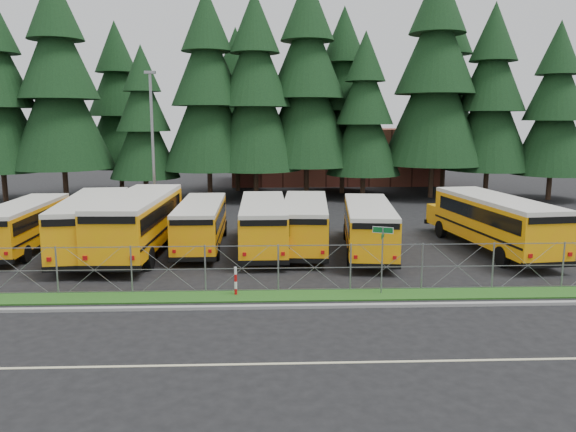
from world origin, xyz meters
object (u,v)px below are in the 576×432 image
(bus_2, at_px, (141,224))
(bus_5, at_px, (305,225))
(bus_4, at_px, (263,226))
(light_standard, at_px, (153,143))
(bus_6, at_px, (368,228))
(striped_bollard, at_px, (236,281))
(bus_3, at_px, (202,225))
(bus_east, at_px, (491,224))
(bus_0, at_px, (26,226))
(street_sign, at_px, (382,246))
(bus_1, at_px, (94,226))

(bus_2, relative_size, bus_5, 1.17)
(bus_4, distance_m, light_standard, 11.37)
(bus_6, height_order, striped_bollard, bus_6)
(bus_3, height_order, bus_east, bus_east)
(bus_3, distance_m, bus_6, 9.12)
(bus_0, bearing_deg, bus_3, -0.25)
(bus_3, xyz_separation_m, striped_bollard, (2.32, -8.69, -0.69))
(bus_3, height_order, light_standard, light_standard)
(bus_6, bearing_deg, bus_4, 177.39)
(bus_6, xyz_separation_m, striped_bollard, (-6.68, -7.15, -0.74))
(bus_6, bearing_deg, bus_5, 166.92)
(street_sign, xyz_separation_m, light_standard, (-12.12, 15.77, 3.47))
(bus_0, relative_size, bus_4, 0.96)
(bus_1, bearing_deg, street_sign, -35.67)
(bus_4, height_order, bus_5, bus_4)
(bus_3, distance_m, light_standard, 9.06)
(bus_4, bearing_deg, bus_3, 168.83)
(bus_0, xyz_separation_m, bus_4, (12.89, -0.53, 0.05))
(street_sign, bearing_deg, bus_5, 106.83)
(bus_0, relative_size, bus_6, 0.98)
(bus_2, relative_size, bus_6, 1.18)
(bus_5, relative_size, light_standard, 1.02)
(bus_1, distance_m, bus_6, 14.55)
(bus_2, xyz_separation_m, bus_3, (3.12, 0.97, -0.28))
(light_standard, bearing_deg, striped_bollard, -68.49)
(bus_6, height_order, light_standard, light_standard)
(bus_4, distance_m, street_sign, 9.44)
(bus_2, distance_m, bus_east, 18.86)
(bus_1, xyz_separation_m, street_sign, (13.79, -7.65, 0.53))
(bus_0, height_order, bus_4, bus_4)
(bus_0, distance_m, bus_4, 12.90)
(bus_0, bearing_deg, striped_bollard, -36.98)
(bus_5, distance_m, striped_bollard, 9.01)
(bus_3, bearing_deg, street_sign, -47.23)
(striped_bollard, relative_size, light_standard, 0.12)
(bus_6, height_order, street_sign, street_sign)
(bus_3, bearing_deg, bus_2, -163.34)
(bus_5, distance_m, bus_6, 3.48)
(bus_5, distance_m, bus_east, 10.06)
(street_sign, distance_m, striped_bollard, 6.10)
(bus_0, distance_m, light_standard, 10.00)
(bus_1, distance_m, bus_3, 5.66)
(bus_2, xyz_separation_m, bus_5, (8.84, 0.59, -0.22))
(bus_5, xyz_separation_m, bus_6, (3.28, -1.16, -0.01))
(bus_1, bearing_deg, bus_2, -3.94)
(bus_6, relative_size, striped_bollard, 8.51)
(bus_3, height_order, bus_4, bus_4)
(bus_5, distance_m, light_standard, 12.81)
(bus_0, bearing_deg, light_standard, 50.98)
(bus_4, height_order, light_standard, light_standard)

